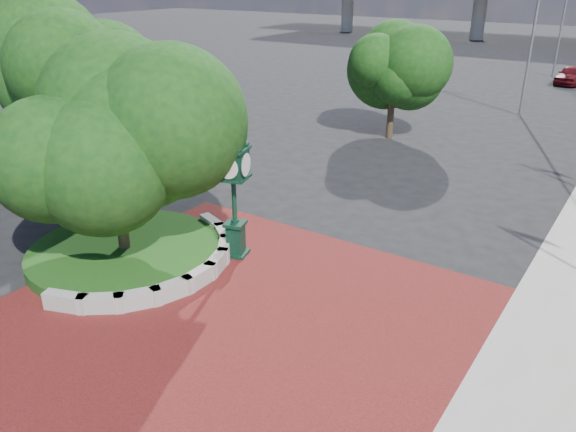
{
  "coord_description": "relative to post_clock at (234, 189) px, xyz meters",
  "views": [
    {
      "loc": [
        8.39,
        -10.43,
        8.52
      ],
      "look_at": [
        0.33,
        1.5,
        2.24
      ],
      "focal_mm": 35.0,
      "sensor_mm": 36.0,
      "label": 1
    }
  ],
  "objects": [
    {
      "name": "post_clock",
      "position": [
        0.0,
        0.0,
        0.0
      ],
      "size": [
        1.05,
        1.05,
        4.23
      ],
      "color": "black",
      "rests_on": "ground"
    },
    {
      "name": "plaza",
      "position": [
        2.13,
        -3.13,
        -2.3
      ],
      "size": [
        12.0,
        12.0,
        0.04
      ],
      "primitive_type": "cube",
      "color": "#5E1916",
      "rests_on": "ground"
    },
    {
      "name": "tree_planter",
      "position": [
        -2.87,
        -2.13,
        1.4
      ],
      "size": [
        5.2,
        5.2,
        6.33
      ],
      "color": "#38281C",
      "rests_on": "ground"
    },
    {
      "name": "planter_wall",
      "position": [
        -0.57,
        -2.13,
        -2.05
      ],
      "size": [
        2.96,
        6.77,
        0.54
      ],
      "color": "#9E9B93",
      "rests_on": "ground"
    },
    {
      "name": "ground",
      "position": [
        2.13,
        -2.13,
        -2.32
      ],
      "size": [
        200.0,
        200.0,
        0.0
      ],
      "primitive_type": "plane",
      "color": "black",
      "rests_on": "ground"
    },
    {
      "name": "grass_bed",
      "position": [
        -2.87,
        -2.13,
        -2.12
      ],
      "size": [
        6.1,
        6.1,
        0.4
      ],
      "primitive_type": "cylinder",
      "color": "#1F4112",
      "rests_on": "ground"
    },
    {
      "name": "tree_street",
      "position": [
        -1.87,
        15.87,
        0.92
      ],
      "size": [
        4.4,
        4.4,
        5.45
      ],
      "color": "#38281C",
      "rests_on": "ground"
    },
    {
      "name": "parked_car",
      "position": [
        3.63,
        39.17,
        -1.56
      ],
      "size": [
        2.21,
        4.63,
        1.53
      ],
      "primitive_type": "imported",
      "rotation": [
        0.0,
        0.0,
        -0.09
      ],
      "color": "#4D0B12",
      "rests_on": "ground"
    },
    {
      "name": "street_lamp_far",
      "position": [
        1.94,
        42.29,
        3.44
      ],
      "size": [
        2.19,
        0.58,
        9.83
      ],
      "color": "slate",
      "rests_on": "ground"
    },
    {
      "name": "tree_northwest",
      "position": [
        -10.87,
        2.87,
        1.8
      ],
      "size": [
        5.6,
        5.6,
        6.93
      ],
      "color": "#38281C",
      "rests_on": "ground"
    },
    {
      "name": "street_lamp_near",
      "position": [
        3.11,
        25.51,
        3.31
      ],
      "size": [
        2.15,
        0.45,
        9.6
      ],
      "color": "slate",
      "rests_on": "ground"
    }
  ]
}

